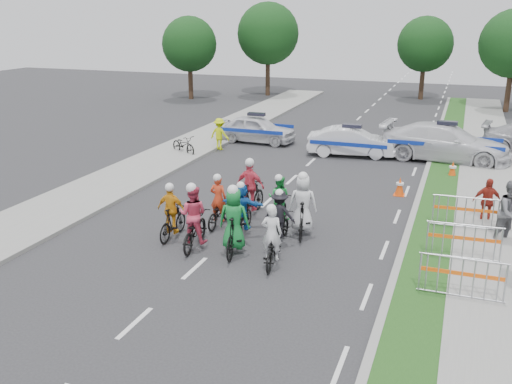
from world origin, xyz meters
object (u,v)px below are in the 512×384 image
(rider_3, at_px, (172,217))
(parked_bike, at_px, (183,145))
(rider_1, at_px, (234,227))
(rider_2, at_px, (194,224))
(tree_4, at_px, (425,44))
(rider_0, at_px, (272,245))
(barrier_1, at_px, (463,243))
(barrier_2, at_px, (465,214))
(tree_3, at_px, (268,34))
(police_car_1, at_px, (351,142))
(barrier_0, at_px, (461,280))
(rider_8, at_px, (279,206))
(police_car_0, at_px, (256,129))
(police_car_2, at_px, (445,143))
(rider_7, at_px, (303,211))
(tree_0, at_px, (189,44))
(spectator_1, at_px, (511,213))
(spectator_2, at_px, (487,201))
(cone_0, at_px, (400,187))
(rider_9, at_px, (251,193))
(cone_1, at_px, (453,170))
(rider_4, at_px, (280,221))
(marshal_hiviz, at_px, (220,134))
(rider_6, at_px, (219,208))
(rider_5, at_px, (242,211))

(rider_3, relative_size, parked_bike, 1.01)
(rider_1, height_order, rider_2, rider_1)
(tree_4, bearing_deg, rider_0, -91.96)
(barrier_1, bearing_deg, rider_0, -158.15)
(barrier_2, relative_size, tree_3, 0.27)
(police_car_1, relative_size, barrier_0, 2.05)
(rider_8, xyz_separation_m, police_car_0, (-4.88, 11.18, 0.06))
(barrier_0, bearing_deg, barrier_1, 90.00)
(barrier_2, xyz_separation_m, tree_4, (-3.70, 28.61, 3.63))
(police_car_2, xyz_separation_m, barrier_0, (1.02, -13.92, -0.28))
(rider_7, xyz_separation_m, tree_0, (-16.05, 24.68, 3.40))
(police_car_0, bearing_deg, rider_0, -155.78)
(rider_3, bearing_deg, spectator_1, -163.20)
(rider_3, bearing_deg, police_car_1, -104.97)
(tree_0, bearing_deg, spectator_2, -45.45)
(barrier_1, bearing_deg, tree_4, 96.78)
(barrier_1, bearing_deg, spectator_2, 79.62)
(barrier_0, distance_m, cone_0, 8.21)
(rider_3, xyz_separation_m, rider_9, (1.48, 2.76, 0.08))
(rider_1, distance_m, tree_3, 32.42)
(tree_3, bearing_deg, rider_8, -70.22)
(cone_1, xyz_separation_m, tree_3, (-15.14, 20.39, 4.55))
(rider_2, height_order, barrier_2, rider_2)
(rider_2, distance_m, rider_4, 2.53)
(rider_2, xyz_separation_m, rider_3, (-0.91, 0.39, -0.04))
(barrier_0, bearing_deg, rider_4, 158.80)
(marshal_hiviz, bearing_deg, rider_9, 127.79)
(police_car_2, bearing_deg, rider_6, 157.40)
(rider_4, bearing_deg, parked_bike, -50.37)
(rider_8, bearing_deg, barrier_2, -169.19)
(spectator_1, xyz_separation_m, tree_3, (-16.94, 27.23, 3.92))
(rider_2, bearing_deg, police_car_2, -123.76)
(rider_0, bearing_deg, rider_3, -21.34)
(spectator_2, distance_m, barrier_2, 1.15)
(rider_4, bearing_deg, spectator_2, -148.00)
(police_car_2, distance_m, cone_1, 2.93)
(barrier_0, xyz_separation_m, parked_bike, (-12.87, 10.88, -0.10))
(rider_4, xyz_separation_m, rider_9, (-1.65, 1.93, 0.11))
(tree_0, bearing_deg, rider_5, -60.50)
(spectator_1, xyz_separation_m, barrier_1, (-1.24, -1.89, -0.41))
(police_car_0, bearing_deg, rider_9, -158.35)
(police_car_0, distance_m, marshal_hiviz, 2.49)
(cone_1, bearing_deg, rider_7, -116.26)
(rider_7, relative_size, tree_4, 0.32)
(spectator_1, xyz_separation_m, barrier_2, (-1.24, 0.63, -0.41))
(rider_6, bearing_deg, cone_0, -133.87)
(spectator_1, height_order, tree_3, tree_3)
(cone_1, height_order, parked_bike, parked_bike)
(police_car_1, xyz_separation_m, tree_0, (-15.46, 14.09, 3.51))
(rider_2, bearing_deg, police_car_0, -85.23)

